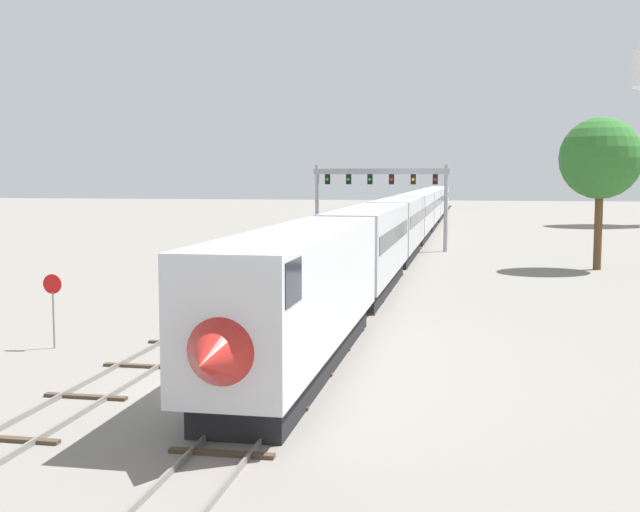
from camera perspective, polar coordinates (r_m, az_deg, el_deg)
ground_plane at (r=25.99m, az=-7.17°, el=-9.14°), size 400.00×400.00×0.00m
track_main at (r=84.36m, az=6.72°, el=1.16°), size 2.60×200.00×0.16m
track_near at (r=65.22m, az=0.67°, el=-0.11°), size 2.60×160.00×0.16m
passenger_train at (r=84.61m, az=6.75°, el=2.90°), size 3.04×133.56×4.80m
signal_gantry at (r=72.09m, az=4.30°, el=4.87°), size 12.10×0.49×7.64m
stop_sign at (r=32.70m, az=-18.31°, el=-2.98°), size 0.76×0.08×2.88m
trackside_tree_left at (r=60.35m, az=19.17°, el=6.49°), size 5.73×5.73×10.74m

